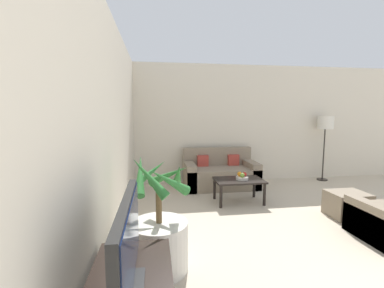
% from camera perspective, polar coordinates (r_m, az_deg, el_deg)
% --- Properties ---
extents(wall_back, '(8.56, 0.06, 2.70)m').
position_cam_1_polar(wall_back, '(6.56, 19.22, 4.32)').
color(wall_back, beige).
rests_on(wall_back, ground_plane).
extents(wall_left, '(0.06, 7.96, 2.70)m').
position_cam_1_polar(wall_left, '(2.67, -18.89, 1.47)').
color(wall_left, beige).
rests_on(wall_left, ground_plane).
extents(television, '(0.18, 0.97, 0.53)m').
position_cam_1_polar(television, '(1.61, -14.07, -21.12)').
color(television, black).
rests_on(television, tv_console).
extents(potted_palm, '(0.66, 0.67, 1.19)m').
position_cam_1_polar(potted_palm, '(2.76, -7.27, -19.61)').
color(potted_palm, beige).
rests_on(potted_palm, ground_plane).
extents(sofa_loveseat, '(1.55, 0.82, 0.83)m').
position_cam_1_polar(sofa_loveseat, '(5.64, 6.23, -6.62)').
color(sofa_loveseat, gray).
rests_on(sofa_loveseat, ground_plane).
extents(floor_lamp, '(0.35, 0.35, 1.53)m').
position_cam_1_polar(floor_lamp, '(6.79, 27.51, 3.66)').
color(floor_lamp, '#2D2823').
rests_on(floor_lamp, ground_plane).
extents(coffee_table, '(0.86, 0.56, 0.42)m').
position_cam_1_polar(coffee_table, '(4.70, 10.35, -8.44)').
color(coffee_table, black).
rests_on(coffee_table, ground_plane).
extents(fruit_bowl, '(0.22, 0.22, 0.05)m').
position_cam_1_polar(fruit_bowl, '(4.69, 11.05, -7.44)').
color(fruit_bowl, beige).
rests_on(fruit_bowl, coffee_table).
extents(apple_red, '(0.08, 0.08, 0.08)m').
position_cam_1_polar(apple_red, '(4.71, 11.61, -6.61)').
color(apple_red, red).
rests_on(apple_red, fruit_bowl).
extents(apple_green, '(0.08, 0.08, 0.08)m').
position_cam_1_polar(apple_green, '(4.62, 11.13, -6.82)').
color(apple_green, olive).
rests_on(apple_green, fruit_bowl).
extents(orange_fruit, '(0.08, 0.08, 0.08)m').
position_cam_1_polar(orange_fruit, '(4.70, 10.52, -6.56)').
color(orange_fruit, orange).
rests_on(orange_fruit, fruit_bowl).
extents(ottoman, '(0.55, 0.45, 0.38)m').
position_cam_1_polar(ottoman, '(4.71, 31.22, -11.41)').
color(ottoman, gray).
rests_on(ottoman, ground_plane).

